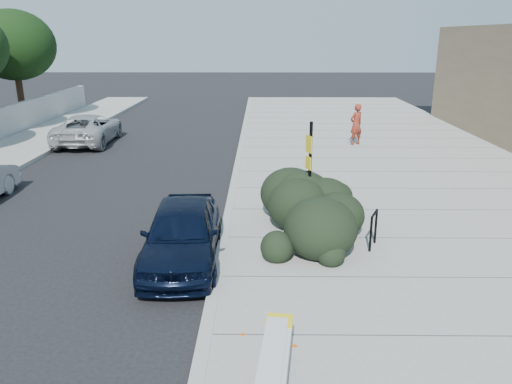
{
  "coord_description": "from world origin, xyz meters",
  "views": [
    {
      "loc": [
        0.88,
        -8.85,
        4.67
      ],
      "look_at": [
        0.75,
        2.85,
        1.0
      ],
      "focal_mm": 35.0,
      "sensor_mm": 36.0,
      "label": 1
    }
  ],
  "objects_px": {
    "sedan_navy": "(182,233)",
    "pedestrian": "(356,124)",
    "suv_silver": "(88,129)",
    "bike_rack": "(374,226)",
    "sign_post": "(309,167)",
    "bench": "(275,358)"
  },
  "relations": [
    {
      "from": "sign_post",
      "to": "pedestrian",
      "type": "xyz_separation_m",
      "value": [
        2.91,
        9.57,
        -0.58
      ]
    },
    {
      "from": "sign_post",
      "to": "suv_silver",
      "type": "bearing_deg",
      "value": 110.21
    },
    {
      "from": "bike_rack",
      "to": "sign_post",
      "type": "height_order",
      "value": "sign_post"
    },
    {
      "from": "sedan_navy",
      "to": "sign_post",
      "type": "bearing_deg",
      "value": 32.36
    },
    {
      "from": "sedan_navy",
      "to": "bench",
      "type": "bearing_deg",
      "value": -68.55
    },
    {
      "from": "suv_silver",
      "to": "bench",
      "type": "bearing_deg",
      "value": 113.6
    },
    {
      "from": "sedan_navy",
      "to": "pedestrian",
      "type": "distance_m",
      "value": 12.93
    },
    {
      "from": "sign_post",
      "to": "bench",
      "type": "bearing_deg",
      "value": -119.71
    },
    {
      "from": "bike_rack",
      "to": "sign_post",
      "type": "distance_m",
      "value": 2.22
    },
    {
      "from": "bench",
      "to": "pedestrian",
      "type": "distance_m",
      "value": 16.25
    },
    {
      "from": "suv_silver",
      "to": "pedestrian",
      "type": "bearing_deg",
      "value": 173.77
    },
    {
      "from": "bench",
      "to": "pedestrian",
      "type": "bearing_deg",
      "value": 82.75
    },
    {
      "from": "sign_post",
      "to": "suv_silver",
      "type": "distance_m",
      "value": 13.81
    },
    {
      "from": "sign_post",
      "to": "suv_silver",
      "type": "relative_size",
      "value": 0.54
    },
    {
      "from": "bench",
      "to": "sign_post",
      "type": "bearing_deg",
      "value": 87.55
    },
    {
      "from": "bench",
      "to": "sedan_navy",
      "type": "distance_m",
      "value": 4.6
    },
    {
      "from": "bike_rack",
      "to": "suv_silver",
      "type": "relative_size",
      "value": 0.17
    },
    {
      "from": "bike_rack",
      "to": "sedan_navy",
      "type": "relative_size",
      "value": 0.21
    },
    {
      "from": "sedan_navy",
      "to": "suv_silver",
      "type": "relative_size",
      "value": 0.82
    },
    {
      "from": "sedan_navy",
      "to": "pedestrian",
      "type": "xyz_separation_m",
      "value": [
        5.77,
        11.57,
        0.37
      ]
    },
    {
      "from": "bike_rack",
      "to": "suv_silver",
      "type": "xyz_separation_m",
      "value": [
        -10.32,
        11.94,
        0.02
      ]
    },
    {
      "from": "sedan_navy",
      "to": "pedestrian",
      "type": "relative_size",
      "value": 2.22
    }
  ]
}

